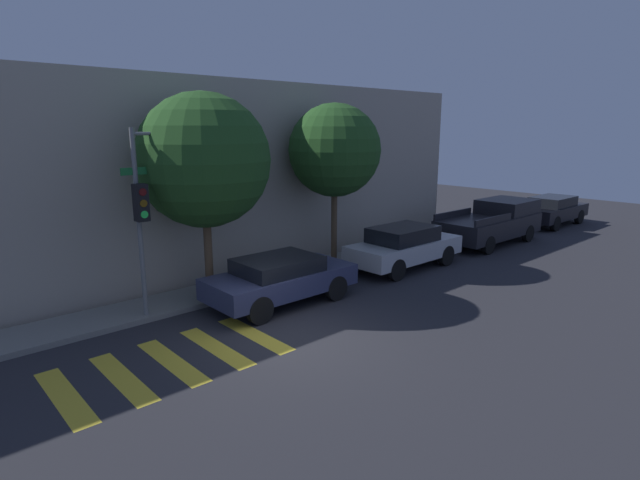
{
  "coord_description": "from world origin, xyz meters",
  "views": [
    {
      "loc": [
        -6.74,
        -8.47,
        4.81
      ],
      "look_at": [
        2.77,
        2.1,
        1.6
      ],
      "focal_mm": 28.0,
      "sensor_mm": 36.0,
      "label": 1
    }
  ],
  "objects_px": {
    "traffic_light_pole": "(154,192)",
    "sedan_far_end": "(553,210)",
    "tree_midblock": "(335,151)",
    "sedan_near_corner": "(280,278)",
    "pickup_truck": "(493,222)",
    "sedan_middle": "(404,246)",
    "tree_near_corner": "(204,161)"
  },
  "relations": [
    {
      "from": "sedan_near_corner",
      "to": "sedan_far_end",
      "type": "bearing_deg",
      "value": 0.0
    },
    {
      "from": "sedan_near_corner",
      "to": "sedan_middle",
      "type": "xyz_separation_m",
      "value": [
        5.41,
        -0.0,
        0.05
      ]
    },
    {
      "from": "pickup_truck",
      "to": "tree_near_corner",
      "type": "bearing_deg",
      "value": 172.3
    },
    {
      "from": "traffic_light_pole",
      "to": "sedan_near_corner",
      "type": "distance_m",
      "value": 4.05
    },
    {
      "from": "tree_near_corner",
      "to": "tree_midblock",
      "type": "height_order",
      "value": "tree_near_corner"
    },
    {
      "from": "traffic_light_pole",
      "to": "sedan_middle",
      "type": "relative_size",
      "value": 1.09
    },
    {
      "from": "sedan_far_end",
      "to": "sedan_middle",
      "type": "bearing_deg",
      "value": -180.0
    },
    {
      "from": "traffic_light_pole",
      "to": "pickup_truck",
      "type": "relative_size",
      "value": 0.91
    },
    {
      "from": "traffic_light_pole",
      "to": "sedan_near_corner",
      "type": "bearing_deg",
      "value": -23.57
    },
    {
      "from": "sedan_near_corner",
      "to": "tree_midblock",
      "type": "height_order",
      "value": "tree_midblock"
    },
    {
      "from": "pickup_truck",
      "to": "sedan_far_end",
      "type": "relative_size",
      "value": 1.16
    },
    {
      "from": "sedan_far_end",
      "to": "traffic_light_pole",
      "type": "bearing_deg",
      "value": 176.4
    },
    {
      "from": "sedan_near_corner",
      "to": "tree_near_corner",
      "type": "xyz_separation_m",
      "value": [
        -1.24,
        1.71,
        3.2
      ]
    },
    {
      "from": "tree_near_corner",
      "to": "tree_midblock",
      "type": "distance_m",
      "value": 4.91
    },
    {
      "from": "tree_near_corner",
      "to": "pickup_truck",
      "type": "bearing_deg",
      "value": -7.7
    },
    {
      "from": "sedan_near_corner",
      "to": "pickup_truck",
      "type": "xyz_separation_m",
      "value": [
        11.37,
        -0.0,
        0.17
      ]
    },
    {
      "from": "traffic_light_pole",
      "to": "sedan_middle",
      "type": "height_order",
      "value": "traffic_light_pole"
    },
    {
      "from": "pickup_truck",
      "to": "tree_near_corner",
      "type": "xyz_separation_m",
      "value": [
        -12.61,
        1.71,
        3.03
      ]
    },
    {
      "from": "tree_midblock",
      "to": "sedan_far_end",
      "type": "bearing_deg",
      "value": -7.18
    },
    {
      "from": "traffic_light_pole",
      "to": "sedan_near_corner",
      "type": "relative_size",
      "value": 1.14
    },
    {
      "from": "sedan_near_corner",
      "to": "tree_midblock",
      "type": "relative_size",
      "value": 0.75
    },
    {
      "from": "sedan_near_corner",
      "to": "tree_near_corner",
      "type": "height_order",
      "value": "tree_near_corner"
    },
    {
      "from": "sedan_middle",
      "to": "tree_midblock",
      "type": "distance_m",
      "value": 4.08
    },
    {
      "from": "pickup_truck",
      "to": "traffic_light_pole",
      "type": "bearing_deg",
      "value": 174.93
    },
    {
      "from": "traffic_light_pole",
      "to": "tree_midblock",
      "type": "relative_size",
      "value": 0.86
    },
    {
      "from": "sedan_middle",
      "to": "pickup_truck",
      "type": "relative_size",
      "value": 0.84
    },
    {
      "from": "traffic_light_pole",
      "to": "sedan_far_end",
      "type": "height_order",
      "value": "traffic_light_pole"
    },
    {
      "from": "sedan_far_end",
      "to": "tree_near_corner",
      "type": "relative_size",
      "value": 0.79
    },
    {
      "from": "sedan_near_corner",
      "to": "pickup_truck",
      "type": "relative_size",
      "value": 0.8
    },
    {
      "from": "sedan_middle",
      "to": "pickup_truck",
      "type": "distance_m",
      "value": 5.95
    },
    {
      "from": "traffic_light_pole",
      "to": "pickup_truck",
      "type": "distance_m",
      "value": 14.52
    },
    {
      "from": "sedan_middle",
      "to": "sedan_far_end",
      "type": "distance_m",
      "value": 11.8
    }
  ]
}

